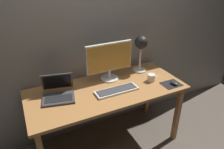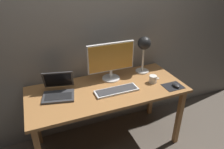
{
  "view_description": "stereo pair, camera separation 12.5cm",
  "coord_description": "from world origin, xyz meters",
  "px_view_note": "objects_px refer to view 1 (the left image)",
  "views": [
    {
      "loc": [
        -0.74,
        -1.64,
        1.85
      ],
      "look_at": [
        0.03,
        -0.05,
        0.92
      ],
      "focal_mm": 33.12,
      "sensor_mm": 36.0,
      "label": 1
    },
    {
      "loc": [
        -0.63,
        -1.69,
        1.85
      ],
      "look_at": [
        0.03,
        -0.05,
        0.92
      ],
      "focal_mm": 33.12,
      "sensor_mm": 36.0,
      "label": 2
    }
  ],
  "objects_px": {
    "monitor": "(109,59)",
    "laptop": "(58,90)",
    "keyboard_main": "(117,90)",
    "mouse": "(174,83)",
    "desk_lamp": "(141,46)",
    "coffee_mug": "(151,78)"
  },
  "relations": [
    {
      "from": "keyboard_main",
      "to": "mouse",
      "type": "distance_m",
      "value": 0.62
    },
    {
      "from": "mouse",
      "to": "coffee_mug",
      "type": "height_order",
      "value": "coffee_mug"
    },
    {
      "from": "desk_lamp",
      "to": "mouse",
      "type": "distance_m",
      "value": 0.55
    },
    {
      "from": "laptop",
      "to": "desk_lamp",
      "type": "height_order",
      "value": "desk_lamp"
    },
    {
      "from": "monitor",
      "to": "laptop",
      "type": "bearing_deg",
      "value": -171.37
    },
    {
      "from": "mouse",
      "to": "laptop",
      "type": "bearing_deg",
      "value": 164.21
    },
    {
      "from": "keyboard_main",
      "to": "desk_lamp",
      "type": "xyz_separation_m",
      "value": [
        0.45,
        0.29,
        0.3
      ]
    },
    {
      "from": "keyboard_main",
      "to": "desk_lamp",
      "type": "height_order",
      "value": "desk_lamp"
    },
    {
      "from": "keyboard_main",
      "to": "laptop",
      "type": "relative_size",
      "value": 1.26
    },
    {
      "from": "coffee_mug",
      "to": "monitor",
      "type": "bearing_deg",
      "value": 148.1
    },
    {
      "from": "monitor",
      "to": "keyboard_main",
      "type": "bearing_deg",
      "value": -99.62
    },
    {
      "from": "monitor",
      "to": "laptop",
      "type": "height_order",
      "value": "monitor"
    },
    {
      "from": "monitor",
      "to": "keyboard_main",
      "type": "height_order",
      "value": "monitor"
    },
    {
      "from": "monitor",
      "to": "mouse",
      "type": "relative_size",
      "value": 5.39
    },
    {
      "from": "keyboard_main",
      "to": "laptop",
      "type": "xyz_separation_m",
      "value": [
        -0.54,
        0.18,
        0.05
      ]
    },
    {
      "from": "keyboard_main",
      "to": "coffee_mug",
      "type": "xyz_separation_m",
      "value": [
        0.43,
        0.02,
        0.03
      ]
    },
    {
      "from": "laptop",
      "to": "coffee_mug",
      "type": "relative_size",
      "value": 3.0
    },
    {
      "from": "keyboard_main",
      "to": "desk_lamp",
      "type": "relative_size",
      "value": 1.03
    },
    {
      "from": "laptop",
      "to": "keyboard_main",
      "type": "bearing_deg",
      "value": -18.1
    },
    {
      "from": "keyboard_main",
      "to": "mouse",
      "type": "relative_size",
      "value": 4.59
    },
    {
      "from": "laptop",
      "to": "mouse",
      "type": "height_order",
      "value": "laptop"
    },
    {
      "from": "laptop",
      "to": "coffee_mug",
      "type": "height_order",
      "value": "laptop"
    }
  ]
}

